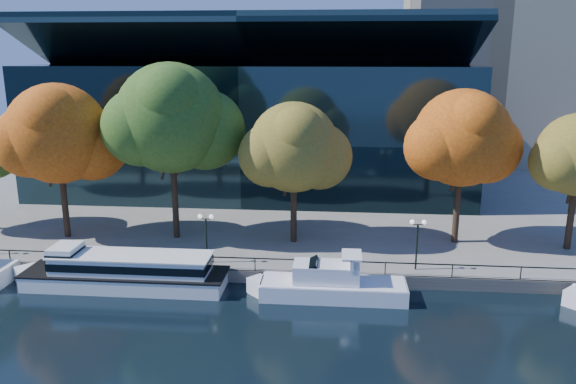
# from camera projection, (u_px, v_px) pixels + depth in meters

# --- Properties ---
(ground) EXTENTS (160.00, 160.00, 0.00)m
(ground) POSITION_uv_depth(u_px,v_px,m) (249.00, 300.00, 40.73)
(ground) COLOR black
(ground) RESTS_ON ground
(promenade) EXTENTS (90.00, 67.08, 1.00)m
(promenade) POSITION_uv_depth(u_px,v_px,m) (291.00, 181.00, 75.73)
(promenade) COLOR slate
(promenade) RESTS_ON ground
(railing) EXTENTS (88.20, 0.08, 0.99)m
(railing) POSITION_uv_depth(u_px,v_px,m) (255.00, 259.00, 43.39)
(railing) COLOR black
(railing) RESTS_ON promenade
(convention_building) EXTENTS (50.00, 24.57, 21.43)m
(convention_building) POSITION_uv_depth(u_px,v_px,m) (256.00, 126.00, 69.69)
(convention_building) COLOR black
(convention_building) RESTS_ON ground
(tour_boat) EXTENTS (16.88, 3.77, 3.20)m
(tour_boat) POSITION_uv_depth(u_px,v_px,m) (120.00, 270.00, 42.62)
(tour_boat) COLOR white
(tour_boat) RESTS_ON ground
(cruiser_near) EXTENTS (11.75, 3.03, 3.40)m
(cruiser_near) POSITION_uv_depth(u_px,v_px,m) (327.00, 284.00, 40.88)
(cruiser_near) COLOR white
(cruiser_near) RESTS_ON ground
(tree_1) EXTENTS (11.03, 9.05, 13.90)m
(tree_1) POSITION_uv_depth(u_px,v_px,m) (60.00, 136.00, 49.21)
(tree_1) COLOR black
(tree_1) RESTS_ON promenade
(tree_2) EXTENTS (12.00, 9.84, 15.68)m
(tree_2) POSITION_uv_depth(u_px,v_px,m) (173.00, 121.00, 48.65)
(tree_2) COLOR black
(tree_2) RESTS_ON promenade
(tree_3) EXTENTS (9.76, 8.00, 12.41)m
(tree_3) POSITION_uv_depth(u_px,v_px,m) (296.00, 149.00, 48.09)
(tree_3) COLOR black
(tree_3) RESTS_ON promenade
(tree_4) EXTENTS (10.44, 8.56, 13.51)m
(tree_4) POSITION_uv_depth(u_px,v_px,m) (464.00, 140.00, 47.76)
(tree_4) COLOR black
(tree_4) RESTS_ON promenade
(lamp_1) EXTENTS (1.26, 0.36, 4.03)m
(lamp_1) POSITION_uv_depth(u_px,v_px,m) (206.00, 227.00, 44.45)
(lamp_1) COLOR black
(lamp_1) RESTS_ON promenade
(lamp_2) EXTENTS (1.26, 0.36, 4.03)m
(lamp_2) POSITION_uv_depth(u_px,v_px,m) (418.00, 233.00, 43.02)
(lamp_2) COLOR black
(lamp_2) RESTS_ON promenade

